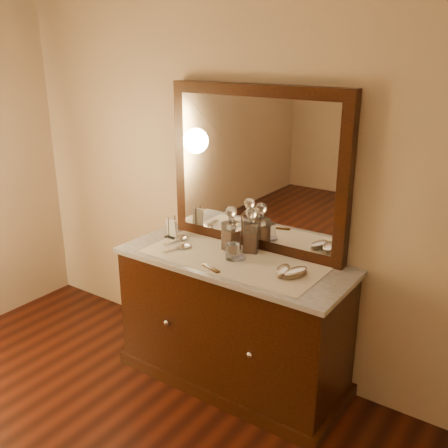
{
  "coord_description": "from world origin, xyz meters",
  "views": [
    {
      "loc": [
        1.55,
        -0.38,
        2.06
      ],
      "look_at": [
        0.0,
        1.85,
        1.1
      ],
      "focal_mm": 40.74,
      "sensor_mm": 36.0,
      "label": 1
    }
  ],
  "objects_px": {
    "comb": "(211,268)",
    "hand_mirror_outer": "(180,239)",
    "brush_near": "(283,271)",
    "brush_far": "(296,273)",
    "dresser_cabinet": "(233,323)",
    "decanter_right": "(251,235)",
    "pin_dish": "(239,258)",
    "napkin_rack": "(172,229)",
    "mirror_frame": "(256,169)",
    "hand_mirror_inner": "(182,247)",
    "decanter_left": "(231,233)"
  },
  "relations": [
    {
      "from": "mirror_frame",
      "to": "decanter_right",
      "type": "height_order",
      "value": "mirror_frame"
    },
    {
      "from": "dresser_cabinet",
      "to": "hand_mirror_outer",
      "type": "bearing_deg",
      "value": 173.87
    },
    {
      "from": "hand_mirror_outer",
      "to": "hand_mirror_inner",
      "type": "height_order",
      "value": "same"
    },
    {
      "from": "comb",
      "to": "hand_mirror_outer",
      "type": "height_order",
      "value": "hand_mirror_outer"
    },
    {
      "from": "dresser_cabinet",
      "to": "hand_mirror_outer",
      "type": "height_order",
      "value": "hand_mirror_outer"
    },
    {
      "from": "napkin_rack",
      "to": "hand_mirror_outer",
      "type": "relative_size",
      "value": 0.71
    },
    {
      "from": "dresser_cabinet",
      "to": "hand_mirror_inner",
      "type": "xyz_separation_m",
      "value": [
        -0.36,
        -0.05,
        0.45
      ]
    },
    {
      "from": "decanter_left",
      "to": "brush_far",
      "type": "distance_m",
      "value": 0.53
    },
    {
      "from": "brush_near",
      "to": "mirror_frame",
      "type": "bearing_deg",
      "value": 141.7
    },
    {
      "from": "pin_dish",
      "to": "hand_mirror_inner",
      "type": "relative_size",
      "value": 0.4
    },
    {
      "from": "brush_near",
      "to": "comb",
      "type": "bearing_deg",
      "value": -155.75
    },
    {
      "from": "pin_dish",
      "to": "napkin_rack",
      "type": "distance_m",
      "value": 0.57
    },
    {
      "from": "napkin_rack",
      "to": "brush_far",
      "type": "distance_m",
      "value": 0.96
    },
    {
      "from": "decanter_left",
      "to": "hand_mirror_inner",
      "type": "bearing_deg",
      "value": -151.42
    },
    {
      "from": "mirror_frame",
      "to": "decanter_right",
      "type": "xyz_separation_m",
      "value": [
        0.03,
        -0.1,
        -0.39
      ]
    },
    {
      "from": "napkin_rack",
      "to": "brush_near",
      "type": "xyz_separation_m",
      "value": [
        0.88,
        -0.1,
        -0.03
      ]
    },
    {
      "from": "decanter_right",
      "to": "mirror_frame",
      "type": "bearing_deg",
      "value": 107.98
    },
    {
      "from": "decanter_left",
      "to": "decanter_right",
      "type": "bearing_deg",
      "value": 22.73
    },
    {
      "from": "comb",
      "to": "brush_near",
      "type": "height_order",
      "value": "brush_near"
    },
    {
      "from": "brush_near",
      "to": "brush_far",
      "type": "height_order",
      "value": "brush_far"
    },
    {
      "from": "decanter_right",
      "to": "brush_far",
      "type": "height_order",
      "value": "decanter_right"
    },
    {
      "from": "comb",
      "to": "hand_mirror_outer",
      "type": "xyz_separation_m",
      "value": [
        -0.44,
        0.25,
        0.0
      ]
    },
    {
      "from": "dresser_cabinet",
      "to": "decanter_right",
      "type": "xyz_separation_m",
      "value": [
        0.03,
        0.15,
        0.55
      ]
    },
    {
      "from": "brush_near",
      "to": "brush_far",
      "type": "relative_size",
      "value": 0.91
    },
    {
      "from": "decanter_left",
      "to": "hand_mirror_inner",
      "type": "height_order",
      "value": "decanter_left"
    },
    {
      "from": "comb",
      "to": "napkin_rack",
      "type": "bearing_deg",
      "value": 171.41
    },
    {
      "from": "comb",
      "to": "brush_near",
      "type": "xyz_separation_m",
      "value": [
        0.37,
        0.17,
        0.02
      ]
    },
    {
      "from": "dresser_cabinet",
      "to": "decanter_left",
      "type": "bearing_deg",
      "value": 130.36
    },
    {
      "from": "pin_dish",
      "to": "brush_near",
      "type": "xyz_separation_m",
      "value": [
        0.32,
        -0.04,
        0.01
      ]
    },
    {
      "from": "decanter_left",
      "to": "brush_near",
      "type": "relative_size",
      "value": 1.72
    },
    {
      "from": "decanter_left",
      "to": "hand_mirror_outer",
      "type": "xyz_separation_m",
      "value": [
        -0.37,
        -0.05,
        -0.1
      ]
    },
    {
      "from": "brush_far",
      "to": "hand_mirror_outer",
      "type": "distance_m",
      "value": 0.88
    },
    {
      "from": "pin_dish",
      "to": "decanter_left",
      "type": "relative_size",
      "value": 0.29
    },
    {
      "from": "pin_dish",
      "to": "hand_mirror_outer",
      "type": "relative_size",
      "value": 0.39
    },
    {
      "from": "brush_far",
      "to": "dresser_cabinet",
      "type": "bearing_deg",
      "value": 177.35
    },
    {
      "from": "mirror_frame",
      "to": "dresser_cabinet",
      "type": "bearing_deg",
      "value": -90.0
    },
    {
      "from": "dresser_cabinet",
      "to": "napkin_rack",
      "type": "relative_size",
      "value": 9.49
    },
    {
      "from": "dresser_cabinet",
      "to": "napkin_rack",
      "type": "height_order",
      "value": "napkin_rack"
    },
    {
      "from": "napkin_rack",
      "to": "brush_far",
      "type": "xyz_separation_m",
      "value": [
        0.95,
        -0.08,
        -0.03
      ]
    },
    {
      "from": "decanter_right",
      "to": "hand_mirror_outer",
      "type": "relative_size",
      "value": 1.37
    },
    {
      "from": "decanter_right",
      "to": "hand_mirror_inner",
      "type": "bearing_deg",
      "value": -153.1
    },
    {
      "from": "dresser_cabinet",
      "to": "decanter_left",
      "type": "relative_size",
      "value": 4.9
    },
    {
      "from": "pin_dish",
      "to": "decanter_left",
      "type": "height_order",
      "value": "decanter_left"
    },
    {
      "from": "napkin_rack",
      "to": "brush_far",
      "type": "height_order",
      "value": "napkin_rack"
    },
    {
      "from": "comb",
      "to": "decanter_left",
      "type": "distance_m",
      "value": 0.33
    },
    {
      "from": "brush_near",
      "to": "decanter_right",
      "type": "bearing_deg",
      "value": 150.52
    },
    {
      "from": "decanter_right",
      "to": "hand_mirror_outer",
      "type": "xyz_separation_m",
      "value": [
        -0.49,
        -0.1,
        -0.1
      ]
    },
    {
      "from": "comb",
      "to": "mirror_frame",
      "type": "bearing_deg",
      "value": 106.1
    },
    {
      "from": "dresser_cabinet",
      "to": "mirror_frame",
      "type": "relative_size",
      "value": 1.17
    },
    {
      "from": "comb",
      "to": "brush_near",
      "type": "distance_m",
      "value": 0.41
    }
  ]
}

